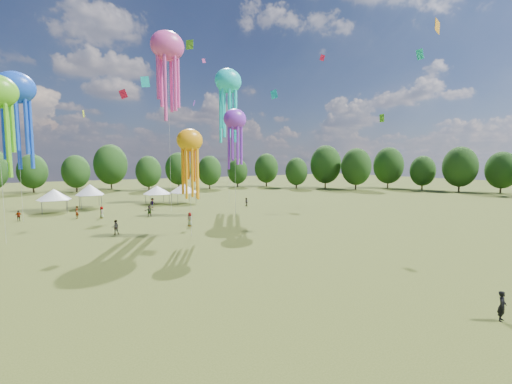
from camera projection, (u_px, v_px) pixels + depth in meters
ground at (361, 350)px, 15.82m from camera, size 300.00×300.00×0.00m
observer_main at (502, 306)px, 18.61m from camera, size 0.69×0.55×1.67m
spectator_near at (115, 227)px, 40.26m from camera, size 0.92×0.76×1.72m
spectators_far at (146, 209)px, 54.61m from camera, size 36.71×21.51×1.92m
festival_tents at (105, 191)px, 62.52m from camera, size 39.46×8.10×4.39m
show_kites at (156, 94)px, 54.18m from camera, size 40.60×28.06×29.83m
small_kites at (145, 5)px, 47.40m from camera, size 73.86×59.51×43.55m
treeline at (94, 172)px, 65.98m from camera, size 201.57×95.24×13.43m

